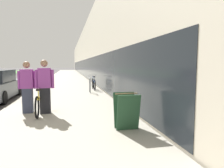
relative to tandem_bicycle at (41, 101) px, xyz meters
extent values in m
cube|color=#A39E8E|center=(0.77, 19.32, -0.42)|extent=(4.36, 70.00, 0.11)
cube|color=beige|center=(7.99, 27.32, 2.78)|extent=(10.00, 70.00, 6.49)
cube|color=#1E2328|center=(3.03, 27.32, 0.78)|extent=(0.10, 63.00, 2.20)
torus|color=black|center=(0.00, 1.00, -0.03)|extent=(0.06, 0.67, 0.67)
torus|color=black|center=(0.00, -0.97, -0.03)|extent=(0.06, 0.67, 0.67)
cylinder|color=yellow|center=(0.00, 0.01, 0.17)|extent=(0.04, 1.68, 0.04)
cylinder|color=yellow|center=(0.00, -0.38, 0.08)|extent=(0.04, 1.00, 0.31)
cylinder|color=yellow|center=(0.00, -0.62, 0.31)|extent=(0.03, 0.03, 0.28)
cube|color=black|center=(0.00, -0.62, 0.45)|extent=(0.11, 0.22, 0.05)
cylinder|color=yellow|center=(0.00, 0.84, 0.32)|extent=(0.03, 0.03, 0.29)
cylinder|color=silver|center=(0.00, 0.84, 0.47)|extent=(0.52, 0.03, 0.03)
cube|color=black|center=(0.17, -0.34, 0.06)|extent=(0.32, 0.23, 0.84)
cube|color=#933D93|center=(0.17, -0.34, 0.80)|extent=(0.39, 0.23, 0.64)
cylinder|color=#933D93|center=(-0.08, -0.34, 0.76)|extent=(0.10, 0.10, 0.61)
cylinder|color=#933D93|center=(0.41, -0.34, 0.76)|extent=(0.10, 0.10, 0.61)
sphere|color=#936B51|center=(0.17, -0.34, 1.27)|extent=(0.23, 0.23, 0.23)
cube|color=#33384C|center=(-0.40, -0.16, 0.04)|extent=(0.31, 0.23, 0.82)
cube|color=#933D93|center=(-0.40, -0.16, 0.77)|extent=(0.38, 0.23, 0.63)
cylinder|color=#933D93|center=(-0.64, -0.16, 0.73)|extent=(0.10, 0.10, 0.59)
cylinder|color=#933D93|center=(-0.16, -0.16, 0.73)|extent=(0.10, 0.10, 0.59)
sphere|color=#936B51|center=(-0.40, -0.16, 1.22)|extent=(0.22, 0.22, 0.22)
cylinder|color=gray|center=(2.11, 3.92, 0.05)|extent=(0.05, 0.05, 0.82)
cylinder|color=gray|center=(2.11, 4.47, 0.05)|extent=(0.05, 0.05, 0.82)
cylinder|color=gray|center=(2.11, 4.20, 0.46)|extent=(0.05, 0.55, 0.05)
torus|color=black|center=(2.49, 6.01, -0.02)|extent=(0.06, 0.70, 0.70)
torus|color=black|center=(2.49, 5.04, -0.02)|extent=(0.06, 0.70, 0.70)
cylinder|color=#2D56A8|center=(2.49, 5.52, 0.20)|extent=(0.04, 0.83, 0.04)
cylinder|color=#2D56A8|center=(2.49, 5.33, 0.10)|extent=(0.04, 0.50, 0.32)
cylinder|color=#2D56A8|center=(2.49, 5.21, 0.34)|extent=(0.03, 0.03, 0.29)
cube|color=black|center=(2.49, 5.21, 0.48)|extent=(0.11, 0.22, 0.05)
cylinder|color=#2D56A8|center=(2.49, 5.93, 0.35)|extent=(0.03, 0.03, 0.30)
cylinder|color=silver|center=(2.49, 5.93, 0.50)|extent=(0.52, 0.03, 0.03)
cube|color=#23472D|center=(2.31, -2.61, 0.08)|extent=(0.56, 0.20, 0.89)
cube|color=#23472D|center=(2.31, -2.25, 0.08)|extent=(0.56, 0.20, 0.89)
cylinder|color=#93704C|center=(2.31, -2.43, 0.52)|extent=(0.56, 0.03, 0.03)
cylinder|color=black|center=(-1.81, 4.80, -0.17)|extent=(0.22, 0.60, 0.60)
cylinder|color=black|center=(-1.81, 2.06, -0.17)|extent=(0.22, 0.60, 0.60)
camera|label=1|loc=(0.93, -7.10, 1.23)|focal=32.00mm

